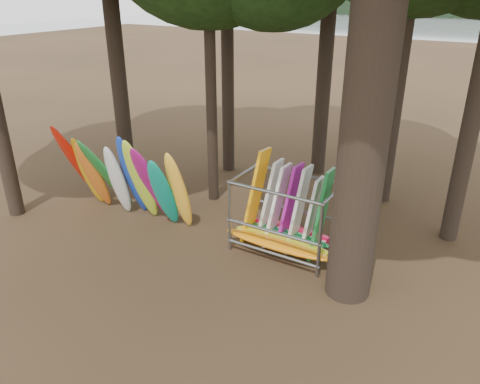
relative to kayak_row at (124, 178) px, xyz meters
The scene contains 4 objects.
ground 3.76m from the kayak_row, ahead, with size 120.00×120.00×0.00m, color #47331E.
lake 59.51m from the kayak_row, 86.66° to the left, with size 160.00×160.00×0.00m, color gray.
kayak_row is the anchor object (origin of this frame).
storage_rack 5.34m from the kayak_row, ahead, with size 3.23×1.51×2.88m.
Camera 1 is at (6.70, -9.11, 6.94)m, focal length 35.00 mm.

